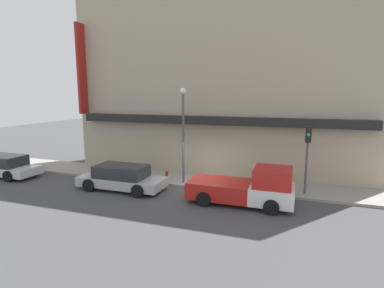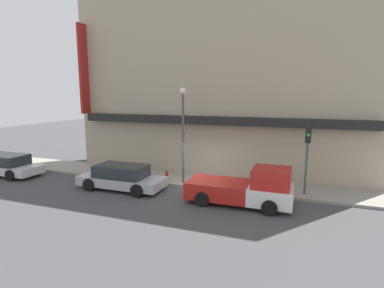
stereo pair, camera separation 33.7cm
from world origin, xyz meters
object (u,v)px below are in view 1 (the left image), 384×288
(traffic_light, at_px, (307,148))
(street_lamp, at_px, (183,124))
(fire_hydrant, at_px, (167,176))
(background_car, at_px, (2,166))
(pickup_truck, at_px, (248,188))
(parked_car, at_px, (122,178))

(traffic_light, bearing_deg, street_lamp, -179.02)
(fire_hydrant, bearing_deg, street_lamp, 2.83)
(fire_hydrant, bearing_deg, background_car, -169.60)
(fire_hydrant, bearing_deg, traffic_light, 1.23)
(background_car, height_order, traffic_light, traffic_light)
(pickup_truck, relative_size, fire_hydrant, 8.04)
(street_lamp, bearing_deg, background_car, -170.26)
(street_lamp, bearing_deg, pickup_truck, -25.66)
(traffic_light, bearing_deg, background_car, -173.39)
(background_car, relative_size, traffic_light, 1.43)
(parked_car, height_order, traffic_light, traffic_light)
(pickup_truck, relative_size, street_lamp, 0.92)
(parked_car, distance_m, fire_hydrant, 2.68)
(background_car, bearing_deg, fire_hydrant, 11.67)
(parked_car, relative_size, background_car, 0.97)
(parked_car, bearing_deg, pickup_truck, 0.39)
(background_car, xyz_separation_m, street_lamp, (11.76, 2.02, 2.88))
(pickup_truck, bearing_deg, fire_hydrant, 160.09)
(traffic_light, bearing_deg, pickup_truck, -142.34)
(pickup_truck, height_order, street_lamp, street_lamp)
(pickup_truck, relative_size, parked_car, 1.03)
(fire_hydrant, relative_size, street_lamp, 0.11)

